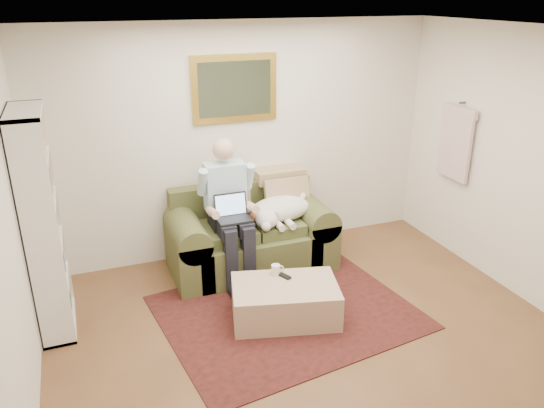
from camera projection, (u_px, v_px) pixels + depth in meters
room_shell at (328, 211)px, 4.06m from camera, size 4.51×5.00×2.61m
rug at (287, 312)px, 5.08m from camera, size 2.51×2.12×0.01m
sofa at (250, 241)px, 5.85m from camera, size 1.76×0.90×1.06m
seated_man at (231, 213)px, 5.46m from camera, size 0.58×0.83×1.48m
laptop at (232, 212)px, 5.38m from camera, size 0.34×0.27×0.25m
sleeping_dog at (280, 209)px, 5.74m from camera, size 0.73×0.46×0.27m
ottoman at (285, 302)px, 4.94m from camera, size 1.09×0.84×0.35m
coffee_mug at (276, 270)px, 5.04m from camera, size 0.08×0.08×0.10m
tv_remote at (284, 276)px, 5.01m from camera, size 0.11×0.16×0.02m
bookshelf at (43, 225)px, 4.56m from camera, size 0.28×0.80×2.00m
wall_mirror at (235, 89)px, 5.64m from camera, size 0.94×0.04×0.72m
hanging_shirt at (456, 139)px, 5.84m from camera, size 0.06×0.52×0.90m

